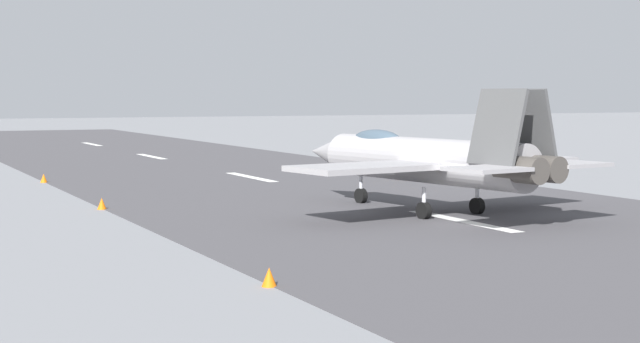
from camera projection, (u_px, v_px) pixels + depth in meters
ground_plane at (473, 223)px, 41.91m from camera, size 400.00×400.00×0.00m
runway_strip at (473, 223)px, 41.90m from camera, size 240.00×26.00×0.02m
fighter_jet at (423, 159)px, 45.63m from camera, size 17.48×15.16×5.71m
crew_person at (404, 167)px, 63.32m from camera, size 0.66×0.42×1.68m
marker_cone_near at (269, 277)px, 28.11m from camera, size 0.44×0.44×0.55m
marker_cone_mid at (102, 204)px, 47.04m from camera, size 0.44×0.44×0.55m
marker_cone_far at (44, 178)px, 61.37m from camera, size 0.44×0.44×0.55m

